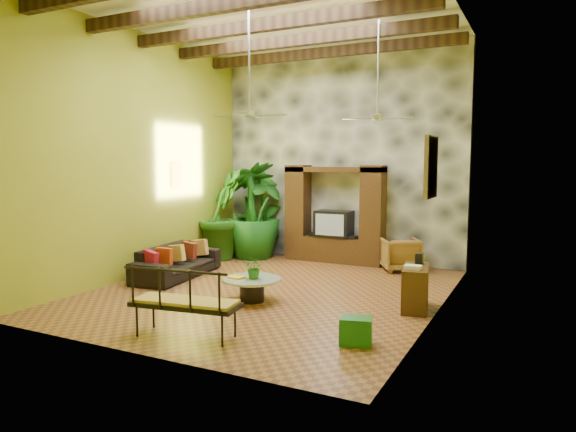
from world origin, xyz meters
The scene contains 23 objects.
ground centered at (0.00, 0.00, 0.00)m, with size 7.00×7.00×0.00m, color brown.
ceiling centered at (0.00, 0.00, 5.00)m, with size 6.00×7.00×0.02m, color silver.
back_wall centered at (0.00, 3.50, 2.50)m, with size 6.00×0.02×5.00m, color #989E23.
left_wall centered at (-3.00, 0.00, 2.50)m, with size 0.02×7.00×5.00m, color #989E23.
right_wall centered at (3.00, 0.00, 2.50)m, with size 0.02×7.00×5.00m, color #989E23.
stone_accent_wall centered at (0.00, 3.44, 2.50)m, with size 5.98×0.10×4.98m, color #323539.
ceiling_beams centered at (0.00, 0.00, 4.78)m, with size 5.95×5.36×0.22m.
entertainment_center centered at (0.00, 3.14, 0.97)m, with size 2.40×0.55×2.30m.
ceiling_fan_front centered at (-0.20, -0.40, 3.40)m, with size 1.28×1.28×1.86m.
ceiling_fan_back centered at (1.60, 1.20, 3.40)m, with size 1.28×1.28×1.86m.
wall_art_mask centered at (-2.96, 1.00, 2.10)m, with size 0.06×0.32×0.55m, color gold.
wall_art_painting centered at (2.96, -0.60, 2.30)m, with size 0.06×0.70×0.90m, color #224F7E.
sofa centered at (-2.30, 0.15, 0.32)m, with size 2.22×0.87×0.65m, color black.
wicker_armchair centered at (1.68, 2.84, 0.36)m, with size 0.77×0.79×0.72m, color brown.
tall_plant_a centered at (-1.93, 3.13, 1.18)m, with size 1.25×0.84×2.37m, color #1E5F19.
tall_plant_b centered at (-2.65, 2.29, 1.10)m, with size 1.21×0.98×2.21m, color #205917.
tall_plant_c centered at (-2.00, 2.73, 1.19)m, with size 1.33×1.33×2.38m, color #165617.
coffee_table centered at (0.04, -0.77, 0.26)m, with size 1.00×1.00×0.40m.
centerpiece_plant centered at (0.10, -0.77, 0.59)m, with size 0.34×0.30×0.38m, color #24681B.
yellow_tray centered at (-0.20, -0.88, 0.41)m, with size 0.28×0.20×0.03m, color gold.
iron_bench centered at (0.16, -2.80, 0.54)m, with size 1.56×0.76×0.57m.
side_console centered at (2.65, 0.00, 0.35)m, with size 0.39×0.88×0.70m, color #371D11.
green_bin centered at (2.32, -1.96, 0.18)m, with size 0.41×0.31×0.36m, color #1B6827.
Camera 1 is at (4.44, -8.16, 2.37)m, focal length 32.00 mm.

